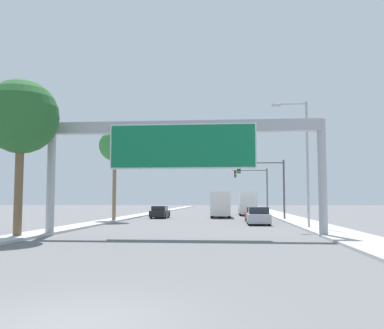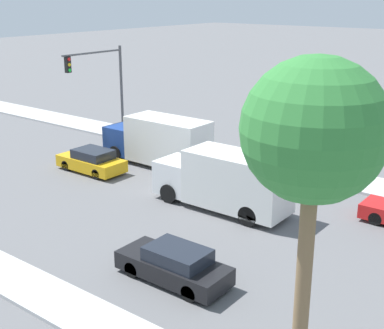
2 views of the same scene
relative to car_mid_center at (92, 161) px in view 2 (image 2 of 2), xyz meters
name	(u,v)px [view 2 (image 2 of 2)]	position (x,y,z in m)	size (l,w,h in m)	color
sidewalk_right	(114,131)	(7.75, 6.00, -0.60)	(3.00, 120.00, 0.15)	#B6B6B6
car_mid_center	(92,161)	(0.00, 0.00, 0.00)	(1.89, 4.40, 1.43)	gold
car_near_left	(174,265)	(-7.00, -12.29, -0.01)	(1.78, 4.49, 1.40)	black
truck_box_primary	(225,181)	(0.00, -9.83, 0.86)	(2.31, 7.27, 3.02)	white
truck_box_secondary	(159,141)	(3.50, -2.45, 0.91)	(2.35, 7.39, 3.11)	navy
traffic_light_mid_block	(105,79)	(5.13, 4.00, 4.00)	(5.31, 0.32, 6.88)	#4C4C4F
palm_tree_background	(314,136)	(-10.55, -19.15, 6.86)	(3.21, 3.21, 9.26)	brown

